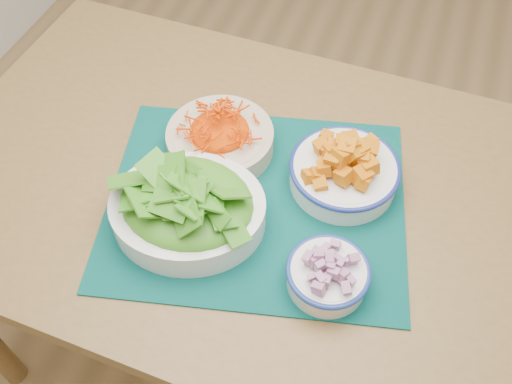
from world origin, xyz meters
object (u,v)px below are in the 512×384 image
placemat (256,202)px  carrot_bowl (220,136)px  squash_bowl (345,166)px  lettuce_bowl (187,202)px  onion_bowl (328,272)px  table (238,206)px

placemat → carrot_bowl: 0.16m
carrot_bowl → placemat: bearing=-42.5°
placemat → squash_bowl: 0.18m
placemat → carrot_bowl: size_ratio=2.28×
carrot_bowl → lettuce_bowl: lettuce_bowl is taller
squash_bowl → lettuce_bowl: lettuce_bowl is taller
squash_bowl → onion_bowl: 0.23m
lettuce_bowl → table: bearing=55.7°
carrot_bowl → squash_bowl: bearing=-1.0°
table → carrot_bowl: (-0.06, 0.06, 0.14)m
table → lettuce_bowl: 0.21m
placemat → onion_bowl: (0.17, -0.13, 0.04)m
lettuce_bowl → carrot_bowl: bearing=78.7°
carrot_bowl → squash_bowl: (0.26, -0.00, 0.01)m
squash_bowl → onion_bowl: (0.03, -0.23, -0.01)m
table → lettuce_bowl: lettuce_bowl is taller
squash_bowl → lettuce_bowl: size_ratio=0.67×
table → placemat: (0.06, -0.04, 0.10)m
carrot_bowl → squash_bowl: squash_bowl is taller
placemat → table: bearing=129.0°
squash_bowl → lettuce_bowl: (-0.25, -0.19, 0.01)m
table → placemat: 0.12m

